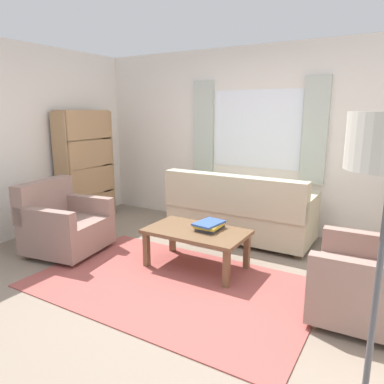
{
  "coord_description": "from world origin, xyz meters",
  "views": [
    {
      "loc": [
        1.87,
        -2.76,
        1.71
      ],
      "look_at": [
        -0.17,
        0.7,
        0.8
      ],
      "focal_mm": 33.74,
      "sensor_mm": 36.0,
      "label": 1
    }
  ],
  "objects_px": {
    "couch": "(239,213)",
    "armchair_right": "(374,281)",
    "coffee_table": "(196,235)",
    "book_stack_on_table": "(209,226)",
    "armchair_left": "(63,224)",
    "bookshelf": "(88,165)"
  },
  "relations": [
    {
      "from": "armchair_right",
      "to": "book_stack_on_table",
      "type": "relative_size",
      "value": 2.43
    },
    {
      "from": "armchair_right",
      "to": "book_stack_on_table",
      "type": "xyz_separation_m",
      "value": [
        -1.65,
        0.25,
        0.13
      ]
    },
    {
      "from": "armchair_left",
      "to": "coffee_table",
      "type": "bearing_deg",
      "value": -84.15
    },
    {
      "from": "couch",
      "to": "armchair_right",
      "type": "bearing_deg",
      "value": 144.5
    },
    {
      "from": "armchair_left",
      "to": "book_stack_on_table",
      "type": "distance_m",
      "value": 1.82
    },
    {
      "from": "coffee_table",
      "to": "book_stack_on_table",
      "type": "xyz_separation_m",
      "value": [
        0.11,
        0.09,
        0.1
      ]
    },
    {
      "from": "couch",
      "to": "book_stack_on_table",
      "type": "distance_m",
      "value": 1.0
    },
    {
      "from": "bookshelf",
      "to": "armchair_left",
      "type": "bearing_deg",
      "value": 32.64
    },
    {
      "from": "couch",
      "to": "armchair_right",
      "type": "xyz_separation_m",
      "value": [
        1.73,
        -1.23,
        -0.01
      ]
    },
    {
      "from": "coffee_table",
      "to": "bookshelf",
      "type": "bearing_deg",
      "value": 163.39
    },
    {
      "from": "armchair_left",
      "to": "coffee_table",
      "type": "relative_size",
      "value": 0.87
    },
    {
      "from": "armchair_right",
      "to": "bookshelf",
      "type": "bearing_deg",
      "value": -104.16
    },
    {
      "from": "couch",
      "to": "armchair_right",
      "type": "relative_size",
      "value": 2.16
    },
    {
      "from": "armchair_left",
      "to": "armchair_right",
      "type": "distance_m",
      "value": 3.41
    },
    {
      "from": "armchair_left",
      "to": "armchair_right",
      "type": "height_order",
      "value": "same"
    },
    {
      "from": "armchair_left",
      "to": "couch",
      "type": "bearing_deg",
      "value": -56.7
    },
    {
      "from": "armchair_left",
      "to": "bookshelf",
      "type": "relative_size",
      "value": 0.55
    },
    {
      "from": "coffee_table",
      "to": "book_stack_on_table",
      "type": "relative_size",
      "value": 3.03
    },
    {
      "from": "couch",
      "to": "bookshelf",
      "type": "distance_m",
      "value": 2.48
    },
    {
      "from": "armchair_right",
      "to": "bookshelf",
      "type": "height_order",
      "value": "bookshelf"
    },
    {
      "from": "armchair_left",
      "to": "armchair_right",
      "type": "bearing_deg",
      "value": -94.12
    },
    {
      "from": "book_stack_on_table",
      "to": "bookshelf",
      "type": "height_order",
      "value": "bookshelf"
    }
  ]
}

